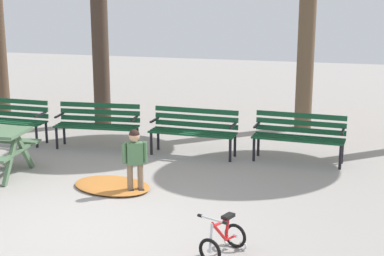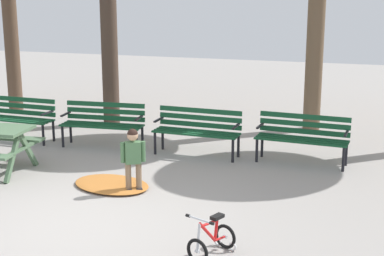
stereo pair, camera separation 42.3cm
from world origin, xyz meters
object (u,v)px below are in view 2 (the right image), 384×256
(park_bench_left, at_px, (103,121))
(park_bench_far_left, at_px, (18,115))
(park_bench_right, at_px, (198,128))
(park_bench_far_right, at_px, (303,135))
(child_standing, at_px, (133,155))
(kids_bicycle, at_px, (212,240))

(park_bench_left, bearing_deg, park_bench_far_left, -178.43)
(park_bench_far_left, height_order, park_bench_right, same)
(park_bench_far_right, distance_m, child_standing, 3.20)
(park_bench_far_left, relative_size, park_bench_far_right, 0.99)
(park_bench_far_right, distance_m, kids_bicycle, 4.06)
(park_bench_far_right, bearing_deg, kids_bicycle, -97.05)
(park_bench_far_left, bearing_deg, park_bench_far_right, 1.37)
(park_bench_right, bearing_deg, park_bench_left, -179.73)
(park_bench_far_left, xyz_separation_m, park_bench_left, (1.89, 0.05, 0.00))
(park_bench_right, distance_m, kids_bicycle, 4.19)
(park_bench_right, height_order, park_bench_far_right, same)
(park_bench_right, distance_m, park_bench_far_right, 1.90)
(park_bench_far_right, bearing_deg, child_standing, -133.99)
(park_bench_far_left, bearing_deg, kids_bicycle, -36.68)
(child_standing, bearing_deg, park_bench_far_left, 148.14)
(park_bench_far_left, height_order, park_bench_left, same)
(park_bench_right, height_order, child_standing, child_standing)
(park_bench_far_left, relative_size, park_bench_left, 0.99)
(park_bench_far_right, relative_size, kids_bicycle, 2.57)
(park_bench_right, bearing_deg, child_standing, -98.15)
(kids_bicycle, bearing_deg, park_bench_far_right, 82.95)
(child_standing, bearing_deg, park_bench_right, 81.85)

